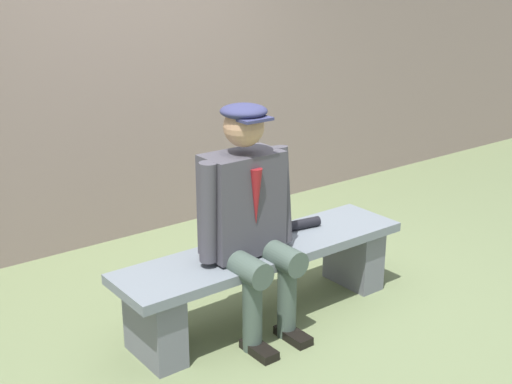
{
  "coord_description": "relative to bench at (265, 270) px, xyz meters",
  "views": [
    {
      "loc": [
        2.26,
        2.87,
        2.02
      ],
      "look_at": [
        0.07,
        0.0,
        0.81
      ],
      "focal_mm": 47.29,
      "sensor_mm": 36.0,
      "label": 1
    }
  ],
  "objects": [
    {
      "name": "stadium_wall",
      "position": [
        0.0,
        -1.78,
        0.8
      ],
      "size": [
        12.0,
        0.24,
        2.21
      ],
      "primitive_type": "cube",
      "color": "gray",
      "rests_on": "ground"
    },
    {
      "name": "seated_man",
      "position": [
        0.16,
        0.06,
        0.42
      ],
      "size": [
        0.61,
        0.56,
        1.33
      ],
      "color": "#434048",
      "rests_on": "ground"
    },
    {
      "name": "rolled_magazine",
      "position": [
        -0.36,
        -0.08,
        0.18
      ],
      "size": [
        0.26,
        0.1,
        0.06
      ],
      "primitive_type": "cylinder",
      "rotation": [
        0.0,
        1.57,
        -0.16
      ],
      "color": "black",
      "rests_on": "bench"
    },
    {
      "name": "ground_plane",
      "position": [
        0.0,
        0.0,
        -0.31
      ],
      "size": [
        30.0,
        30.0,
        0.0
      ],
      "primitive_type": "plane",
      "color": "#66744C"
    },
    {
      "name": "bench",
      "position": [
        0.0,
        0.0,
        0.0
      ],
      "size": [
        1.86,
        0.46,
        0.46
      ],
      "color": "slate",
      "rests_on": "ground"
    }
  ]
}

